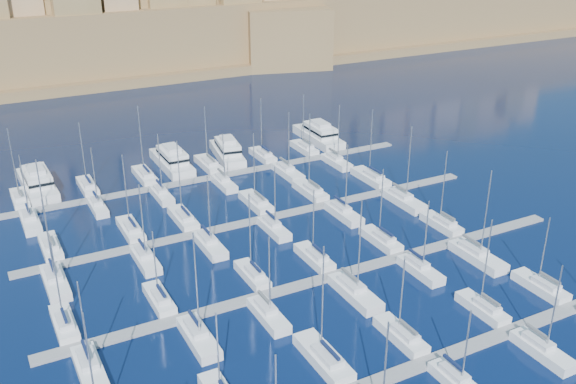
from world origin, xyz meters
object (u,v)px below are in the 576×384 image
sailboat_2 (324,358)px  motor_yacht_c (228,151)px  sailboat_4 (483,308)px  motor_yacht_b (172,160)px  motor_yacht_d (319,134)px  motor_yacht_a (37,182)px

sailboat_2 → motor_yacht_c: 71.14m
sailboat_2 → sailboat_4: sailboat_2 is taller
motor_yacht_b → motor_yacht_d: same height
sailboat_2 → motor_yacht_a: (-22.14, 69.96, 0.96)m
motor_yacht_b → motor_yacht_c: (12.33, -0.39, 0.00)m
motor_yacht_a → motor_yacht_d: same height
sailboat_2 → sailboat_4: bearing=-2.1°
motor_yacht_d → motor_yacht_c: bearing=-178.4°
sailboat_2 → motor_yacht_a: bearing=107.6°
sailboat_4 → motor_yacht_b: sailboat_4 is taller
sailboat_4 → motor_yacht_a: sailboat_4 is taller
motor_yacht_a → motor_yacht_b: 26.63m
sailboat_2 → motor_yacht_a: 73.38m
motor_yacht_c → motor_yacht_a: bearing=178.8°
sailboat_4 → motor_yacht_c: 70.37m
sailboat_2 → motor_yacht_d: bearing=60.1°
sailboat_2 → motor_yacht_c: (16.81, 69.12, 0.96)m
motor_yacht_b → motor_yacht_c: size_ratio=1.02×
motor_yacht_a → motor_yacht_c: bearing=-1.2°
sailboat_2 → motor_yacht_d: size_ratio=0.92×
motor_yacht_a → motor_yacht_b: same height
sailboat_2 → motor_yacht_b: bearing=86.3°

